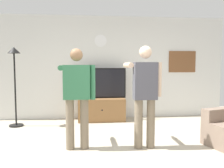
{
  "coord_description": "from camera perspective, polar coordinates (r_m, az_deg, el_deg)",
  "views": [
    {
      "loc": [
        -0.53,
        -3.35,
        1.42
      ],
      "look_at": [
        -0.05,
        1.2,
        1.05
      ],
      "focal_mm": 37.75,
      "sensor_mm": 36.0,
      "label": 1
    }
  ],
  "objects": [
    {
      "name": "television",
      "position": [
        6.02,
        -2.62,
        0.23
      ],
      "size": [
        1.26,
        0.07,
        0.77
      ],
      "color": "black",
      "rests_on": "tv_stand"
    },
    {
      "name": "wall_clock",
      "position": [
        6.28,
        -2.79,
        10.41
      ],
      "size": [
        0.32,
        0.03,
        0.32
      ],
      "primitive_type": "cylinder",
      "rotation": [
        1.57,
        0.0,
        0.0
      ],
      "color": "white"
    },
    {
      "name": "person_standing_nearer_lamp",
      "position": [
        3.98,
        -8.51,
        -2.01
      ],
      "size": [
        0.62,
        0.78,
        1.69
      ],
      "color": "#7A6B56",
      "rests_on": "ground_plane"
    },
    {
      "name": "tv_stand",
      "position": [
        6.06,
        -2.57,
        -6.13
      ],
      "size": [
        1.18,
        0.57,
        0.57
      ],
      "color": "olive",
      "rests_on": "ground_plane"
    },
    {
      "name": "back_wall",
      "position": [
        6.32,
        -1.19,
        4.01
      ],
      "size": [
        6.4,
        0.1,
        2.7
      ],
      "primitive_type": "cube",
      "color": "silver",
      "rests_on": "ground_plane"
    },
    {
      "name": "framed_picture",
      "position": [
        6.76,
        16.62,
        5.2
      ],
      "size": [
        0.75,
        0.04,
        0.58
      ],
      "primitive_type": "cube",
      "color": "brown"
    },
    {
      "name": "person_standing_nearer_couch",
      "position": [
        4.02,
        7.95,
        -1.72
      ],
      "size": [
        0.57,
        0.78,
        1.74
      ],
      "color": "#7A6B56",
      "rests_on": "ground_plane"
    },
    {
      "name": "ground_plane",
      "position": [
        3.67,
        2.94,
        -18.13
      ],
      "size": [
        8.4,
        8.4,
        0.0
      ],
      "primitive_type": "plane",
      "color": "#B2A893"
    },
    {
      "name": "floor_lamp",
      "position": [
        5.83,
        -22.54,
        3.16
      ],
      "size": [
        0.32,
        0.32,
        1.83
      ],
      "color": "black",
      "rests_on": "ground_plane"
    }
  ]
}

